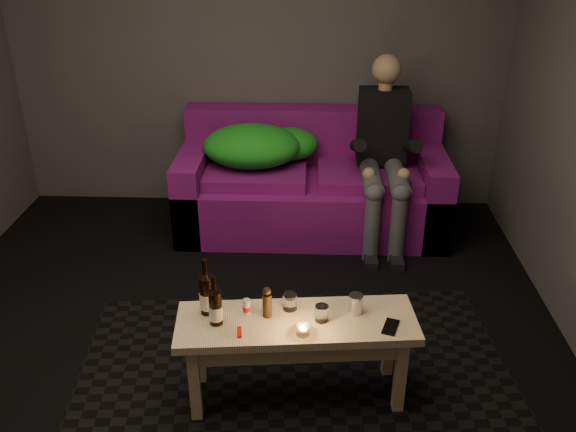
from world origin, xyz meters
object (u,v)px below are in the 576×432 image
Objects in this scene: sofa at (312,187)px; person at (384,149)px; beer_bottle_a at (207,293)px; beer_bottle_b at (215,306)px; steel_cup at (356,304)px; coffee_table at (297,334)px.

person is (0.53, -0.17, 0.39)m from sofa.
sofa is at bearing 75.17° from beer_bottle_a.
steel_cup is at bearing 9.81° from beer_bottle_b.
beer_bottle_b is at bearing -102.74° from sofa.
steel_cup is (-0.30, -1.75, -0.17)m from person.
beer_bottle_a is at bearing -177.62° from steel_cup.
person is 1.95m from coffee_table.
beer_bottle_b is (0.06, -0.09, -0.02)m from beer_bottle_a.
person reaches higher than steel_cup.
beer_bottle_a is at bearing -120.43° from person.
person reaches higher than beer_bottle_b.
steel_cup is (0.29, 0.08, 0.14)m from coffee_table.
beer_bottle_a reaches higher than coffee_table.
beer_bottle_a is at bearing 174.20° from coffee_table.
steel_cup is (0.23, -1.92, 0.22)m from sofa.
person is at bearing 62.08° from beer_bottle_b.
beer_bottle_a is at bearing -104.83° from sofa.
steel_cup is (0.69, 0.12, -0.05)m from beer_bottle_b.
sofa is at bearing 162.42° from person.
coffee_table is 12.13× the size of steel_cup.
person is at bearing -17.58° from sofa.
person reaches higher than beer_bottle_a.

